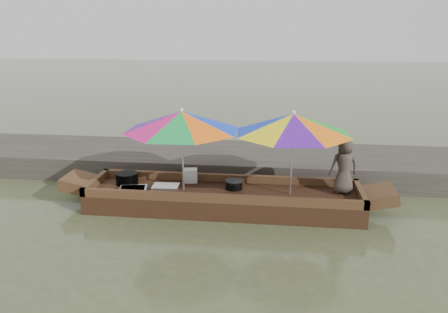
# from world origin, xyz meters

# --- Properties ---
(water) EXTENTS (80.00, 80.00, 0.00)m
(water) POSITION_xyz_m (0.00, 0.00, 0.00)
(water) COLOR #404E2C
(water) RESTS_ON ground
(dock) EXTENTS (22.00, 2.20, 0.50)m
(dock) POSITION_xyz_m (0.00, 2.20, 0.25)
(dock) COLOR #2D2B26
(dock) RESTS_ON ground
(boat_hull) EXTENTS (5.08, 1.20, 0.35)m
(boat_hull) POSITION_xyz_m (0.00, 0.00, 0.17)
(boat_hull) COLOR black
(boat_hull) RESTS_ON water
(cooking_pot) EXTENTS (0.42, 0.42, 0.22)m
(cooking_pot) POSITION_xyz_m (-1.92, 0.18, 0.46)
(cooking_pot) COLOR black
(cooking_pot) RESTS_ON boat_hull
(tray_crayfish) EXTENTS (0.56, 0.44, 0.09)m
(tray_crayfish) POSITION_xyz_m (-1.66, -0.24, 0.39)
(tray_crayfish) COLOR silver
(tray_crayfish) RESTS_ON boat_hull
(tray_scallop) EXTENTS (0.51, 0.37, 0.06)m
(tray_scallop) POSITION_xyz_m (-1.11, 0.02, 0.38)
(tray_scallop) COLOR silver
(tray_scallop) RESTS_ON boat_hull
(charcoal_grill) EXTENTS (0.32, 0.32, 0.15)m
(charcoal_grill) POSITION_xyz_m (0.18, 0.16, 0.43)
(charcoal_grill) COLOR black
(charcoal_grill) RESTS_ON boat_hull
(supply_bag) EXTENTS (0.32, 0.27, 0.26)m
(supply_bag) POSITION_xyz_m (-0.72, 0.45, 0.48)
(supply_bag) COLOR silver
(supply_bag) RESTS_ON boat_hull
(vendor) EXTENTS (0.58, 0.44, 1.05)m
(vendor) POSITION_xyz_m (2.19, 0.20, 0.88)
(vendor) COLOR #3D342E
(vendor) RESTS_ON boat_hull
(umbrella_bow) EXTENTS (2.82, 2.82, 1.55)m
(umbrella_bow) POSITION_xyz_m (-0.75, 0.00, 1.12)
(umbrella_bow) COLOR yellow
(umbrella_bow) RESTS_ON boat_hull
(umbrella_stern) EXTENTS (2.66, 2.66, 1.55)m
(umbrella_stern) POSITION_xyz_m (1.23, 0.00, 1.12)
(umbrella_stern) COLOR green
(umbrella_stern) RESTS_ON boat_hull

